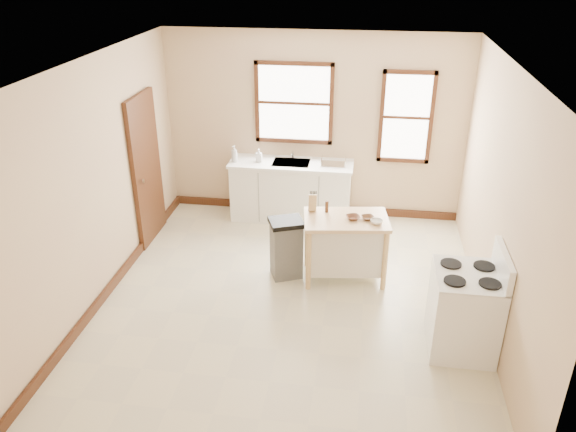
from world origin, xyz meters
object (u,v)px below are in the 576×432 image
object	(u,v)px
bowl_b	(368,218)
trash_bin	(286,248)
pepper_grinder	(327,207)
bowl_c	(377,222)
dish_rack	(334,162)
soap_bottle_a	(234,154)
bowl_a	(353,217)
knife_block	(313,203)
gas_stove	(465,300)
soap_bottle_b	(259,155)
kitchen_island	(345,248)

from	to	relation	value
bowl_b	trash_bin	bearing A→B (deg)	-175.97
pepper_grinder	bowl_c	distance (m)	0.67
dish_rack	trash_bin	xyz separation A→B (m)	(-0.46, -1.67, -0.57)
soap_bottle_a	bowl_a	world-z (taller)	soap_bottle_a
bowl_c	knife_block	bearing A→B (deg)	162.30
dish_rack	gas_stove	distance (m)	3.25
dish_rack	trash_bin	world-z (taller)	dish_rack
soap_bottle_a	bowl_a	xyz separation A→B (m)	(1.84, -1.55, -0.18)
soap_bottle_b	knife_block	size ratio (longest dim) A/B	0.98
bowl_c	gas_stove	xyz separation A→B (m)	(0.93, -1.11, -0.28)
soap_bottle_a	dish_rack	distance (m)	1.49
bowl_a	gas_stove	xyz separation A→B (m)	(1.21, -1.20, -0.28)
gas_stove	soap_bottle_a	bearing A→B (deg)	138.09
knife_block	dish_rack	bearing A→B (deg)	80.11
pepper_grinder	bowl_b	size ratio (longest dim) A/B	0.96
soap_bottle_a	knife_block	size ratio (longest dim) A/B	1.26
bowl_a	bowl_b	xyz separation A→B (m)	(0.18, 0.02, -0.00)
soap_bottle_a	gas_stove	world-z (taller)	soap_bottle_a
dish_rack	bowl_a	size ratio (longest dim) A/B	2.21
bowl_a	kitchen_island	bearing A→B (deg)	170.57
soap_bottle_b	pepper_grinder	size ratio (longest dim) A/B	1.31
bowl_a	bowl_c	distance (m)	0.30
bowl_b	dish_rack	bearing A→B (deg)	108.56
bowl_c	kitchen_island	bearing A→B (deg)	165.12
trash_bin	gas_stove	bearing A→B (deg)	-51.77
pepper_grinder	bowl_a	xyz separation A→B (m)	(0.34, -0.15, -0.05)
bowl_a	trash_bin	bearing A→B (deg)	-176.46
bowl_c	trash_bin	distance (m)	1.20
soap_bottle_a	soap_bottle_b	size ratio (longest dim) A/B	1.28
dish_rack	bowl_c	bearing A→B (deg)	-53.15
dish_rack	kitchen_island	distance (m)	1.72
soap_bottle_a	knife_block	bearing A→B (deg)	-23.56
knife_block	bowl_c	bearing A→B (deg)	-21.34
bowl_b	kitchen_island	bearing A→B (deg)	-178.65
soap_bottle_b	trash_bin	distance (m)	1.89
soap_bottle_b	gas_stove	world-z (taller)	gas_stove
knife_block	kitchen_island	bearing A→B (deg)	-23.66
dish_rack	bowl_a	distance (m)	1.66
soap_bottle_a	bowl_a	size ratio (longest dim) A/B	1.50
soap_bottle_b	bowl_b	xyz separation A→B (m)	(1.66, -1.59, -0.15)
soap_bottle_b	bowl_a	bearing A→B (deg)	-49.63
soap_bottle_a	kitchen_island	bearing A→B (deg)	-18.56
soap_bottle_a	dish_rack	size ratio (longest dim) A/B	0.68
knife_block	bowl_b	bearing A→B (deg)	-16.00
soap_bottle_b	bowl_a	xyz separation A→B (m)	(1.48, -1.61, -0.15)
knife_block	bowl_c	xyz separation A→B (m)	(0.80, -0.26, -0.08)
dish_rack	gas_stove	xyz separation A→B (m)	(1.57, -2.82, -0.38)
soap_bottle_a	bowl_b	world-z (taller)	soap_bottle_a
soap_bottle_b	knife_block	distance (m)	1.73
bowl_c	trash_bin	xyz separation A→B (m)	(-1.11, 0.03, -0.47)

